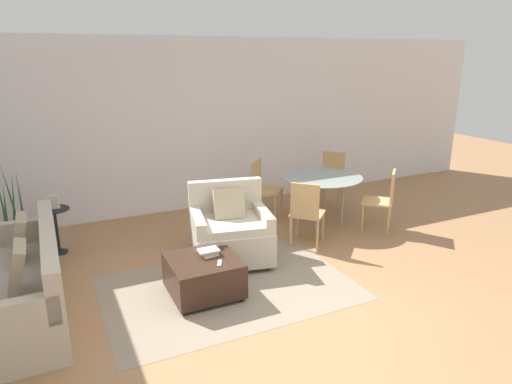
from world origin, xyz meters
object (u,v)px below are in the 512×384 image
dining_chair_far_left (262,185)px  dining_chair_near_left (306,210)px  potted_plant (18,242)px  book_stack (209,252)px  armchair (230,232)px  picture_frame (53,202)px  side_table (56,223)px  dining_table (321,181)px  ottoman (204,275)px  tv_remote_primary (220,263)px  couch (20,288)px  dining_chair_far_right (332,175)px  dining_chair_near_right (384,197)px

dining_chair_far_left → dining_chair_near_left: bearing=-90.0°
potted_plant → dining_chair_far_left: size_ratio=1.41×
book_stack → potted_plant: 2.61m
armchair → picture_frame: (-1.93, 1.17, 0.32)m
side_table → dining_table: dining_table is taller
ottoman → tv_remote_primary: tv_remote_primary is taller
tv_remote_primary → dining_chair_near_left: dining_chair_near_left is taller
couch → ottoman: (1.76, -0.37, -0.07)m
ottoman → tv_remote_primary: size_ratio=4.97×
picture_frame → dining_chair_far_left: bearing=2.4°
picture_frame → dining_table: size_ratio=0.14×
tv_remote_primary → armchair: bearing=60.8°
couch → tv_remote_primary: 1.96m
book_stack → picture_frame: bearing=129.5°
couch → dining_chair_far_right: 4.99m
armchair → picture_frame: bearing=148.9°
ottoman → dining_chair_near_left: dining_chair_near_left is taller
dining_chair_far_right → dining_table: bearing=-135.0°
tv_remote_primary → dining_chair_near_right: 2.96m
book_stack → dining_chair_far_right: size_ratio=0.24×
potted_plant → dining_table: 4.19m
armchair → potted_plant: (-2.40, 1.18, -0.15)m
dining_chair_far_right → tv_remote_primary: bearing=-143.4°
book_stack → dining_table: (2.23, 1.22, 0.22)m
couch → dining_chair_far_left: bearing=24.7°
dining_chair_near_right → tv_remote_primary: bearing=-164.3°
dining_chair_near_left → dining_chair_far_right: same height
potted_plant → dining_table: (4.13, -0.55, 0.44)m
dining_table → dining_chair_far_left: dining_chair_far_left is taller
couch → dining_chair_far_right: dining_chair_far_right is taller
couch → dining_chair_near_right: size_ratio=2.27×
couch → potted_plant: 1.47m
dining_chair_near_right → couch: bearing=-176.9°
potted_plant → picture_frame: potted_plant is taller
dining_chair_far_left → potted_plant: bearing=-178.2°
dining_chair_near_left → dining_chair_far_right: 1.86m
couch → book_stack: bearing=-9.3°
book_stack → dining_table: 2.55m
potted_plant → dining_chair_near_right: size_ratio=1.41×
dining_chair_near_right → dining_chair_far_right: size_ratio=1.00×
armchair → dining_chair_near_left: armchair is taller
ottoman → potted_plant: (-1.82, 1.84, 0.00)m
picture_frame → dining_table: picture_frame is taller
couch → potted_plant: (-0.06, 1.46, -0.07)m
ottoman → picture_frame: 2.31m
side_table → dining_chair_near_right: size_ratio=0.67×
side_table → dining_table: (3.67, -0.53, 0.25)m
couch → dining_table: (4.07, 0.92, 0.37)m
side_table → dining_chair_near_left: dining_chair_near_left is taller
dining_chair_far_right → armchair: bearing=-151.6°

